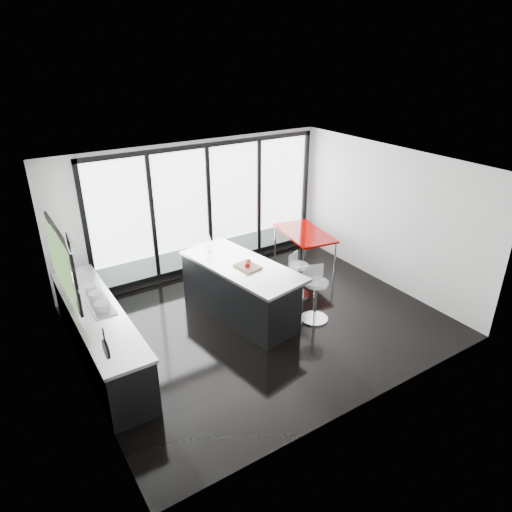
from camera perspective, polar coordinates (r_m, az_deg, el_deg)
floor at (r=8.27m, az=0.54°, el=-8.14°), size 6.00×5.00×0.00m
ceiling at (r=7.13m, az=0.64°, el=11.03°), size 6.00×5.00×0.00m
wall_back at (r=9.76m, az=-6.06°, el=5.43°), size 6.00×0.09×2.80m
wall_front at (r=5.92m, az=14.10°, el=-7.74°), size 6.00×0.00×2.80m
wall_left at (r=6.79m, az=-22.28°, el=-2.89°), size 0.26×5.00×2.80m
wall_right at (r=9.46m, az=16.03°, el=4.76°), size 0.00×5.00×2.80m
counter_cabinets at (r=7.48m, az=-18.86°, el=-9.40°), size 0.69×3.24×1.36m
island at (r=8.24m, az=-2.17°, el=-4.23°), size 1.41×2.55×1.28m
bar_stool_near at (r=8.18m, az=7.42°, el=-5.56°), size 0.61×0.61×0.78m
bar_stool_far at (r=8.96m, az=5.37°, el=-2.97°), size 0.55×0.55×0.67m
red_table at (r=10.14m, az=5.99°, el=0.89°), size 1.08×1.60×0.79m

